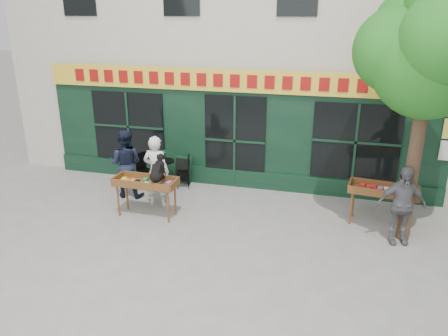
{
  "coord_description": "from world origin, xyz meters",
  "views": [
    {
      "loc": [
        2.68,
        -8.98,
        4.72
      ],
      "look_at": [
        0.17,
        0.5,
        1.19
      ],
      "focal_mm": 35.0,
      "sensor_mm": 36.0,
      "label": 1
    }
  ],
  "objects_px": {
    "book_cart_center": "(146,184)",
    "book_cart_right": "(383,192)",
    "dog": "(157,168)",
    "woman": "(156,171)",
    "man_left": "(126,163)",
    "man_right": "(401,205)",
    "bistro_table": "(164,168)"
  },
  "relations": [
    {
      "from": "book_cart_center",
      "to": "book_cart_right",
      "type": "relative_size",
      "value": 0.97
    },
    {
      "from": "dog",
      "to": "woman",
      "type": "relative_size",
      "value": 0.33
    },
    {
      "from": "woman",
      "to": "man_left",
      "type": "relative_size",
      "value": 1.0
    },
    {
      "from": "man_right",
      "to": "bistro_table",
      "type": "bearing_deg",
      "value": 151.26
    },
    {
      "from": "bistro_table",
      "to": "book_cart_right",
      "type": "bearing_deg",
      "value": -9.56
    },
    {
      "from": "woman",
      "to": "man_right",
      "type": "height_order",
      "value": "woman"
    },
    {
      "from": "dog",
      "to": "man_right",
      "type": "bearing_deg",
      "value": 3.73
    },
    {
      "from": "woman",
      "to": "book_cart_center",
      "type": "bearing_deg",
      "value": 91.3
    },
    {
      "from": "woman",
      "to": "bistro_table",
      "type": "xyz_separation_m",
      "value": [
        -0.32,
        1.25,
        -0.38
      ]
    },
    {
      "from": "bistro_table",
      "to": "man_right",
      "type": "bearing_deg",
      "value": -15.82
    },
    {
      "from": "book_cart_right",
      "to": "bistro_table",
      "type": "relative_size",
      "value": 2.06
    },
    {
      "from": "dog",
      "to": "book_cart_right",
      "type": "bearing_deg",
      "value": 12.15
    },
    {
      "from": "bistro_table",
      "to": "man_left",
      "type": "height_order",
      "value": "man_left"
    },
    {
      "from": "book_cart_center",
      "to": "man_left",
      "type": "bearing_deg",
      "value": 136.86
    },
    {
      "from": "book_cart_center",
      "to": "dog",
      "type": "distance_m",
      "value": 0.59
    },
    {
      "from": "bistro_table",
      "to": "woman",
      "type": "bearing_deg",
      "value": -75.55
    },
    {
      "from": "dog",
      "to": "man_right",
      "type": "relative_size",
      "value": 0.35
    },
    {
      "from": "book_cart_center",
      "to": "book_cart_right",
      "type": "height_order",
      "value": "same"
    },
    {
      "from": "book_cart_center",
      "to": "woman",
      "type": "relative_size",
      "value": 0.82
    },
    {
      "from": "book_cart_right",
      "to": "dog",
      "type": "bearing_deg",
      "value": -162.07
    },
    {
      "from": "woman",
      "to": "man_right",
      "type": "distance_m",
      "value": 5.78
    },
    {
      "from": "bistro_table",
      "to": "man_left",
      "type": "xyz_separation_m",
      "value": [
        -0.7,
        -0.9,
        0.38
      ]
    },
    {
      "from": "book_cart_center",
      "to": "dog",
      "type": "bearing_deg",
      "value": -6.83
    },
    {
      "from": "woman",
      "to": "book_cart_right",
      "type": "height_order",
      "value": "woman"
    },
    {
      "from": "woman",
      "to": "man_left",
      "type": "bearing_deg",
      "value": -17.75
    },
    {
      "from": "book_cart_right",
      "to": "woman",
      "type": "bearing_deg",
      "value": -169.99
    },
    {
      "from": "book_cart_right",
      "to": "man_left",
      "type": "xyz_separation_m",
      "value": [
        -6.48,
        0.07,
        0.1
      ]
    },
    {
      "from": "woman",
      "to": "man_left",
      "type": "xyz_separation_m",
      "value": [
        -1.02,
        0.35,
        -0.0
      ]
    },
    {
      "from": "man_right",
      "to": "man_left",
      "type": "bearing_deg",
      "value": 160.15
    },
    {
      "from": "book_cart_right",
      "to": "bistro_table",
      "type": "height_order",
      "value": "book_cart_right"
    },
    {
      "from": "man_right",
      "to": "bistro_table",
      "type": "height_order",
      "value": "man_right"
    },
    {
      "from": "dog",
      "to": "man_left",
      "type": "distance_m",
      "value": 1.77
    }
  ]
}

